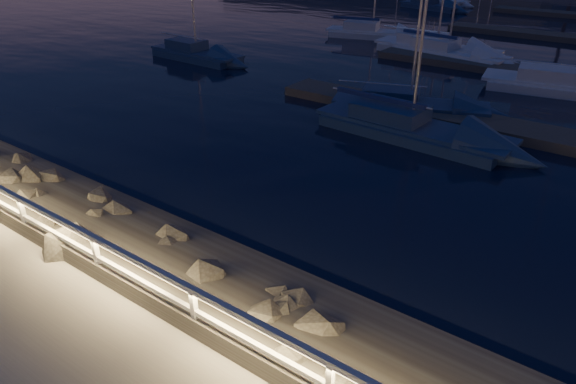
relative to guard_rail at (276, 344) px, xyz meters
name	(u,v)px	position (x,y,z in m)	size (l,w,h in m)	color
ground	(279,379)	(0.07, 0.00, -0.77)	(400.00, 400.00, 0.00)	#9C988D
guard_rail	(276,344)	(0.00, 0.00, 0.00)	(44.11, 0.12, 1.06)	silver
riprap	(350,344)	(0.51, 1.68, -1.03)	(41.34, 2.64, 1.32)	#615E53
sailboat_a	(194,52)	(-20.12, 17.83, -0.95)	(6.72, 2.23, 11.38)	navy
sailboat_b	(406,104)	(-4.97, 16.09, -0.97)	(7.03, 4.08, 11.58)	navy
sailboat_c	(407,125)	(-3.71, 13.44, -0.95)	(8.04, 2.81, 13.42)	navy
sailboat_e	(370,32)	(-14.53, 30.60, -0.95)	(7.09, 3.69, 11.70)	silver
sailboat_f	(445,51)	(-7.49, 27.38, -0.94)	(7.73, 3.36, 12.76)	silver
sailboat_g	(568,84)	(0.32, 23.67, -0.93)	(8.77, 3.91, 14.40)	silver
sailboat_j	(434,47)	(-8.56, 28.15, -0.92)	(8.08, 2.56, 13.68)	silver
sailboat_n	(430,5)	(-16.71, 47.28, -0.97)	(6.94, 3.66, 11.39)	navy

